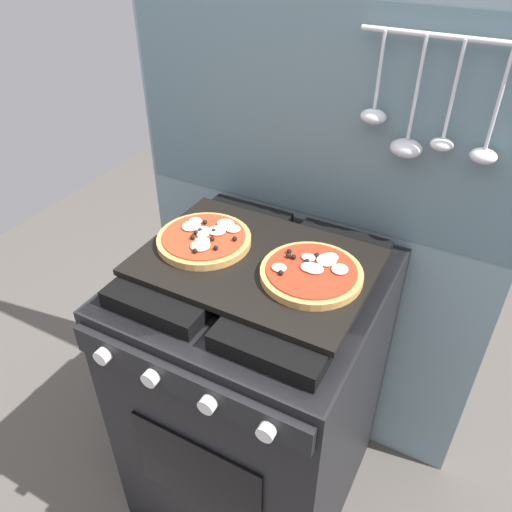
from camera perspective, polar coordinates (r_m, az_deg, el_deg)
name	(u,v)px	position (r m, az deg, el deg)	size (l,w,h in m)	color
ground_plane	(256,476)	(1.89, 0.00, -23.41)	(4.00, 4.00, 0.00)	#4C4742
kitchen_backsplash	(310,236)	(1.51, 6.11, 2.29)	(1.10, 0.09, 1.55)	#7A939E
stove	(256,390)	(1.51, -0.03, -14.76)	(0.60, 0.64, 0.90)	black
baking_tray	(256,262)	(1.20, 0.00, -0.70)	(0.54, 0.38, 0.02)	black
pizza_left	(205,238)	(1.25, -5.74, 2.03)	(0.23, 0.23, 0.03)	#C18947
pizza_right	(312,272)	(1.14, 6.33, -1.76)	(0.23, 0.23, 0.03)	#C18947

